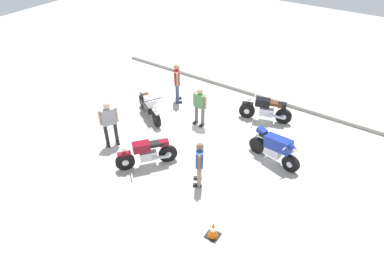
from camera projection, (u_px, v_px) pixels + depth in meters
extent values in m
plane|color=#B7B2A8|center=(193.00, 145.00, 12.15)|extent=(40.00, 40.00, 0.00)
cube|color=#9C978F|center=(249.00, 91.00, 15.20)|extent=(14.00, 0.30, 0.15)
cylinder|color=black|center=(157.00, 119.00, 12.96)|extent=(0.62, 0.41, 0.64)
cylinder|color=black|center=(143.00, 102.00, 13.99)|extent=(0.62, 0.41, 0.64)
cylinder|color=black|center=(157.00, 119.00, 12.96)|extent=(0.26, 0.23, 0.22)
cylinder|color=black|center=(143.00, 102.00, 13.99)|extent=(0.26, 0.23, 0.22)
cube|color=black|center=(149.00, 108.00, 13.45)|extent=(0.63, 0.51, 0.32)
cube|color=silver|center=(150.00, 101.00, 13.08)|extent=(0.64, 0.55, 0.30)
cube|color=silver|center=(156.00, 112.00, 12.75)|extent=(0.46, 0.35, 0.08)
cube|color=#382314|center=(146.00, 96.00, 13.39)|extent=(0.65, 0.51, 0.12)
cube|color=silver|center=(143.00, 93.00, 13.61)|extent=(0.39, 0.35, 0.18)
cylinder|color=black|center=(149.00, 103.00, 13.83)|extent=(0.54, 0.36, 0.16)
cylinder|color=black|center=(153.00, 100.00, 12.69)|extent=(0.37, 0.63, 0.04)
sphere|color=silver|center=(155.00, 107.00, 12.65)|extent=(0.16, 0.16, 0.16)
cylinder|color=black|center=(247.00, 111.00, 13.44)|extent=(0.65, 0.30, 0.64)
cylinder|color=black|center=(283.00, 116.00, 13.11)|extent=(0.65, 0.30, 0.64)
cylinder|color=silver|center=(247.00, 111.00, 13.44)|extent=(0.26, 0.20, 0.22)
cylinder|color=silver|center=(283.00, 116.00, 13.11)|extent=(0.26, 0.20, 0.22)
cube|color=silver|center=(267.00, 112.00, 13.21)|extent=(0.62, 0.43, 0.32)
cube|color=black|center=(263.00, 102.00, 13.02)|extent=(0.63, 0.47, 0.30)
cube|color=black|center=(248.00, 103.00, 13.24)|extent=(0.47, 0.28, 0.08)
cube|color=#4C2D19|center=(274.00, 104.00, 12.90)|extent=(0.65, 0.42, 0.12)
cube|color=black|center=(282.00, 105.00, 12.85)|extent=(0.37, 0.30, 0.18)
cylinder|color=silver|center=(276.00, 117.00, 13.01)|extent=(0.56, 0.27, 0.16)
cylinder|color=silver|center=(255.00, 96.00, 12.95)|extent=(0.24, 0.68, 0.04)
sphere|color=silver|center=(249.00, 99.00, 13.12)|extent=(0.16, 0.16, 0.16)
cylinder|color=black|center=(125.00, 162.00, 10.95)|extent=(0.50, 0.57, 0.64)
cylinder|color=black|center=(168.00, 154.00, 11.28)|extent=(0.50, 0.57, 0.64)
cylinder|color=silver|center=(125.00, 162.00, 10.95)|extent=(0.25, 0.26, 0.22)
cylinder|color=silver|center=(168.00, 154.00, 11.28)|extent=(0.25, 0.26, 0.22)
cube|color=silver|center=(148.00, 155.00, 11.07)|extent=(0.57, 0.61, 0.32)
cube|color=maroon|center=(141.00, 147.00, 10.78)|extent=(0.60, 0.63, 0.30)
cube|color=maroon|center=(124.00, 154.00, 10.74)|extent=(0.41, 0.44, 0.08)
cube|color=black|center=(155.00, 144.00, 10.88)|extent=(0.58, 0.63, 0.12)
cube|color=maroon|center=(164.00, 143.00, 10.96)|extent=(0.37, 0.39, 0.18)
cylinder|color=silver|center=(161.00, 157.00, 11.06)|extent=(0.44, 0.50, 0.16)
cylinder|color=silver|center=(130.00, 143.00, 10.56)|extent=(0.56, 0.48, 0.04)
sphere|color=silver|center=(124.00, 149.00, 10.63)|extent=(0.16, 0.16, 0.16)
cylinder|color=black|center=(291.00, 164.00, 10.90)|extent=(0.62, 0.30, 0.60)
cylinder|color=black|center=(258.00, 145.00, 11.70)|extent=(0.64, 0.36, 0.60)
cylinder|color=silver|center=(291.00, 164.00, 10.90)|extent=(0.25, 0.22, 0.21)
cylinder|color=silver|center=(258.00, 145.00, 11.70)|extent=(0.25, 0.22, 0.21)
cube|color=silver|center=(273.00, 151.00, 11.27)|extent=(0.61, 0.40, 0.32)
cube|color=navy|center=(278.00, 144.00, 10.95)|extent=(1.04, 0.58, 0.57)
cone|color=navy|center=(293.00, 148.00, 10.55)|extent=(0.42, 0.41, 0.39)
cube|color=black|center=(269.00, 137.00, 11.14)|extent=(0.64, 0.39, 0.12)
cube|color=navy|center=(262.00, 131.00, 11.27)|extent=(0.39, 0.29, 0.23)
cylinder|color=silver|center=(261.00, 137.00, 11.30)|extent=(0.41, 0.18, 0.17)
cylinder|color=silver|center=(264.00, 135.00, 11.39)|extent=(0.41, 0.18, 0.17)
cylinder|color=silver|center=(289.00, 145.00, 10.62)|extent=(0.20, 0.69, 0.04)
sphere|color=silver|center=(295.00, 150.00, 10.53)|extent=(0.16, 0.16, 0.16)
cylinder|color=#384772|center=(178.00, 94.00, 14.27)|extent=(0.18, 0.18, 0.88)
cube|color=black|center=(179.00, 102.00, 14.51)|extent=(0.26, 0.24, 0.08)
cylinder|color=#384772|center=(177.00, 90.00, 14.55)|extent=(0.18, 0.18, 0.88)
cube|color=black|center=(179.00, 98.00, 14.79)|extent=(0.26, 0.24, 0.08)
cube|color=#B23333|center=(177.00, 77.00, 13.97)|extent=(0.48, 0.52, 0.62)
cylinder|color=tan|center=(177.00, 80.00, 13.72)|extent=(0.13, 0.13, 0.59)
cylinder|color=tan|center=(176.00, 73.00, 14.19)|extent=(0.13, 0.13, 0.59)
sphere|color=tan|center=(176.00, 67.00, 13.70)|extent=(0.24, 0.24, 0.24)
cylinder|color=#59595B|center=(196.00, 114.00, 13.10)|extent=(0.14, 0.14, 0.80)
cube|color=black|center=(195.00, 122.00, 13.28)|extent=(0.12, 0.27, 0.08)
cylinder|color=#59595B|center=(203.00, 117.00, 12.95)|extent=(0.14, 0.14, 0.80)
cube|color=black|center=(202.00, 125.00, 13.12)|extent=(0.12, 0.27, 0.08)
cube|color=#4C7F4C|center=(200.00, 101.00, 12.63)|extent=(0.46, 0.25, 0.56)
cylinder|color=tan|center=(194.00, 98.00, 12.75)|extent=(0.10, 0.10, 0.53)
cylinder|color=tan|center=(206.00, 103.00, 12.48)|extent=(0.10, 0.10, 0.53)
sphere|color=tan|center=(200.00, 91.00, 12.38)|extent=(0.22, 0.22, 0.22)
cylinder|color=gray|center=(200.00, 170.00, 10.51)|extent=(0.18, 0.18, 0.80)
cube|color=black|center=(198.00, 178.00, 10.72)|extent=(0.28, 0.21, 0.08)
cylinder|color=gray|center=(199.00, 177.00, 10.26)|extent=(0.18, 0.18, 0.80)
cube|color=black|center=(197.00, 185.00, 10.47)|extent=(0.28, 0.21, 0.08)
cube|color=#3359A5|center=(200.00, 157.00, 9.98)|extent=(0.41, 0.50, 0.56)
cylinder|color=brown|center=(200.00, 151.00, 10.19)|extent=(0.12, 0.12, 0.53)
cylinder|color=brown|center=(199.00, 163.00, 9.76)|extent=(0.12, 0.12, 0.53)
sphere|color=brown|center=(200.00, 146.00, 9.74)|extent=(0.22, 0.22, 0.22)
cylinder|color=#262628|center=(107.00, 135.00, 11.93)|extent=(0.18, 0.18, 0.88)
cube|color=black|center=(108.00, 145.00, 12.12)|extent=(0.27, 0.23, 0.08)
cylinder|color=#262628|center=(116.00, 133.00, 12.04)|extent=(0.18, 0.18, 0.88)
cube|color=black|center=(118.00, 142.00, 12.23)|extent=(0.27, 0.23, 0.08)
cube|color=#99999E|center=(108.00, 117.00, 11.54)|extent=(0.46, 0.53, 0.62)
cylinder|color=#D8AD8C|center=(100.00, 118.00, 11.44)|extent=(0.12, 0.12, 0.59)
cylinder|color=#D8AD8C|center=(117.00, 114.00, 11.62)|extent=(0.12, 0.12, 0.59)
sphere|color=#D8AD8C|center=(106.00, 105.00, 11.27)|extent=(0.24, 0.24, 0.24)
cube|color=black|center=(213.00, 235.00, 8.99)|extent=(0.36, 0.36, 0.03)
cone|color=orange|center=(213.00, 229.00, 8.84)|extent=(0.28, 0.28, 0.50)
cylinder|color=white|center=(213.00, 228.00, 8.81)|extent=(0.19, 0.19, 0.08)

